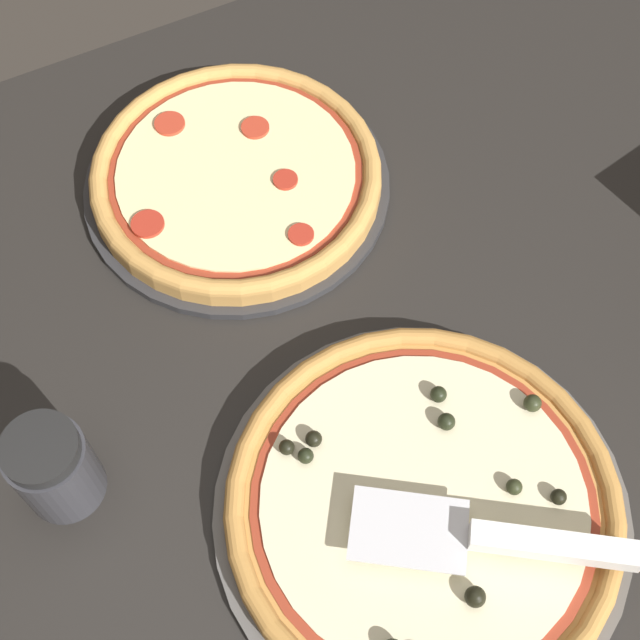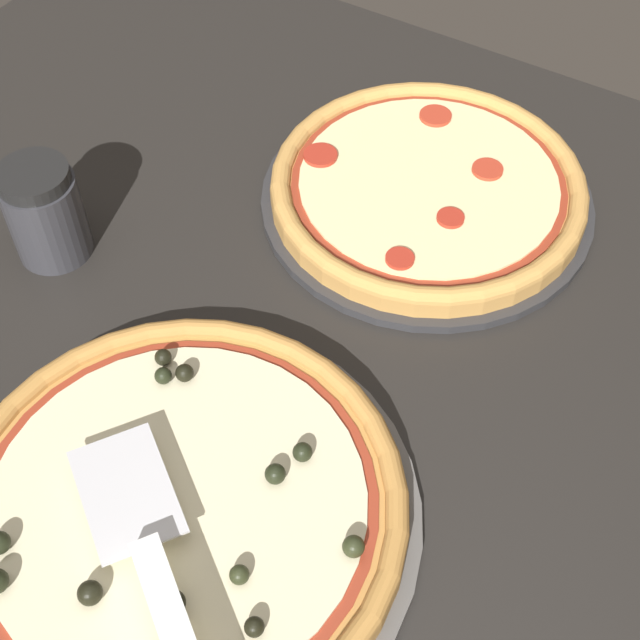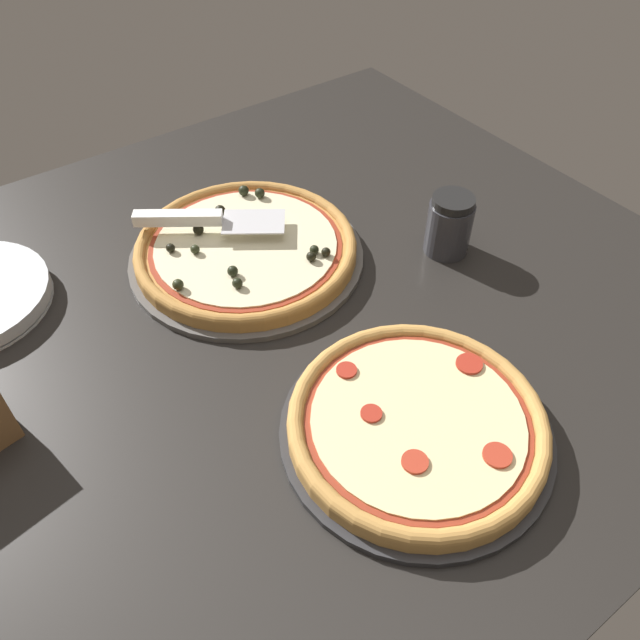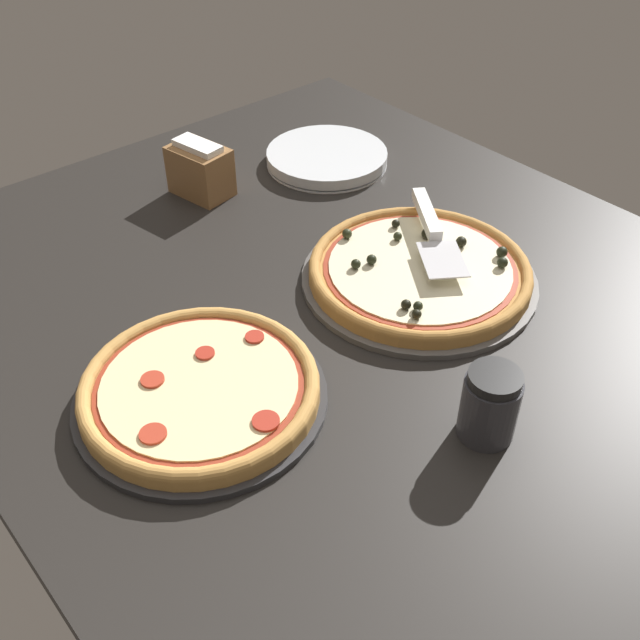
{
  "view_description": "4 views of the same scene",
  "coord_description": "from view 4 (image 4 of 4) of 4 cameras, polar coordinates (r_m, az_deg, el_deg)",
  "views": [
    {
      "loc": [
        -25.24,
        -30.42,
        80.41
      ],
      "look_at": [
        -5.26,
        8.66,
        3.0
      ],
      "focal_mm": 50.0,
      "sensor_mm": 36.0,
      "label": 1
    },
    {
      "loc": [
        20.21,
        -33.71,
        65.37
      ],
      "look_at": [
        -5.26,
        8.66,
        3.0
      ],
      "focal_mm": 50.0,
      "sensor_mm": 36.0,
      "label": 2
    },
    {
      "loc": [
        31.06,
        59.23,
        66.38
      ],
      "look_at": [
        -5.26,
        8.66,
        3.0
      ],
      "focal_mm": 35.0,
      "sensor_mm": 36.0,
      "label": 3
    },
    {
      "loc": [
        -69.51,
        63.88,
        73.43
      ],
      "look_at": [
        -5.26,
        8.66,
        3.0
      ],
      "focal_mm": 42.0,
      "sensor_mm": 36.0,
      "label": 4
    }
  ],
  "objects": [
    {
      "name": "pizza_front",
      "position": [
        1.22,
        7.61,
        3.83
      ],
      "size": [
        36.09,
        36.09,
        3.97
      ],
      "color": "#B77F3D",
      "rests_on": "pizza_pan_front"
    },
    {
      "name": "plate_stack",
      "position": [
        1.56,
        0.52,
        12.27
      ],
      "size": [
        24.63,
        24.63,
        2.8
      ],
      "color": "silver",
      "rests_on": "ground_plane"
    },
    {
      "name": "serving_spatula",
      "position": [
        1.28,
        8.37,
        7.36
      ],
      "size": [
        22.61,
        17.54,
        2.0
      ],
      "color": "silver",
      "rests_on": "pizza_front"
    },
    {
      "name": "pizza_back",
      "position": [
        1.02,
        -9.16,
        -5.1
      ],
      "size": [
        32.38,
        32.38,
        2.86
      ],
      "color": "#C68E47",
      "rests_on": "pizza_pan_back"
    },
    {
      "name": "pizza_pan_back",
      "position": [
        1.03,
        -9.05,
        -5.87
      ],
      "size": [
        34.45,
        34.45,
        1.0
      ],
      "primitive_type": "cylinder",
      "color": "#2D2D30",
      "rests_on": "ground_plane"
    },
    {
      "name": "napkin_holder",
      "position": [
        1.46,
        -9.11,
        11.23
      ],
      "size": [
        12.39,
        9.53,
        10.55
      ],
      "color": "olive",
      "rests_on": "ground_plane"
    },
    {
      "name": "pizza_pan_front",
      "position": [
        1.23,
        7.53,
        3.12
      ],
      "size": [
        38.39,
        38.39,
        1.0
      ],
      "primitive_type": "cylinder",
      "color": "#565451",
      "rests_on": "ground_plane"
    },
    {
      "name": "ground_plane",
      "position": [
        1.21,
        1.49,
        1.17
      ],
      "size": [
        137.54,
        115.81,
        3.6
      ],
      "primitive_type": "cube",
      "color": "black"
    },
    {
      "name": "parmesan_shaker",
      "position": [
        0.97,
        12.81,
        -6.32
      ],
      "size": [
        7.39,
        7.39,
        10.33
      ],
      "color": "#333338",
      "rests_on": "ground_plane"
    }
  ]
}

